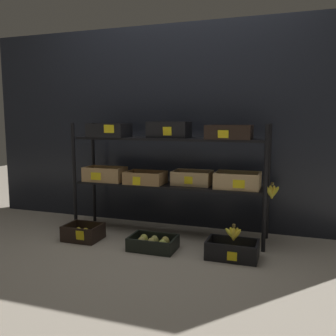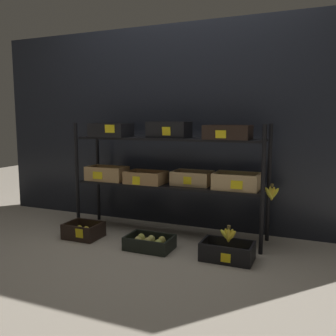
{
  "view_description": "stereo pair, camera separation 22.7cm",
  "coord_description": "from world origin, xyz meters",
  "px_view_note": "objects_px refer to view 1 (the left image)",
  "views": [
    {
      "loc": [
        1.03,
        -3.02,
        1.03
      ],
      "look_at": [
        0.0,
        0.0,
        0.6
      ],
      "focal_mm": 39.2,
      "sensor_mm": 36.0,
      "label": 1
    },
    {
      "loc": [
        1.24,
        -2.93,
        1.03
      ],
      "look_at": [
        0.0,
        0.0,
        0.6
      ],
      "focal_mm": 39.2,
      "sensor_mm": 36.0,
      "label": 2
    }
  ],
  "objects_px": {
    "display_rack": "(168,162)",
    "banana_bunch_loose": "(234,234)",
    "crate_ground_apple_gold": "(232,252)",
    "crate_ground_pear": "(153,244)",
    "crate_ground_lemon": "(83,234)"
  },
  "relations": [
    {
      "from": "display_rack",
      "to": "banana_bunch_loose",
      "type": "height_order",
      "value": "display_rack"
    },
    {
      "from": "display_rack",
      "to": "crate_ground_lemon",
      "type": "height_order",
      "value": "display_rack"
    },
    {
      "from": "display_rack",
      "to": "crate_ground_apple_gold",
      "type": "bearing_deg",
      "value": -30.9
    },
    {
      "from": "display_rack",
      "to": "crate_ground_pear",
      "type": "xyz_separation_m",
      "value": [
        0.01,
        -0.4,
        -0.6
      ]
    },
    {
      "from": "crate_ground_pear",
      "to": "display_rack",
      "type": "bearing_deg",
      "value": 91.37
    },
    {
      "from": "crate_ground_lemon",
      "to": "crate_ground_pear",
      "type": "height_order",
      "value": "crate_ground_lemon"
    },
    {
      "from": "crate_ground_pear",
      "to": "crate_ground_lemon",
      "type": "bearing_deg",
      "value": 177.28
    },
    {
      "from": "crate_ground_apple_gold",
      "to": "banana_bunch_loose",
      "type": "bearing_deg",
      "value": -26.01
    },
    {
      "from": "display_rack",
      "to": "crate_ground_apple_gold",
      "type": "relative_size",
      "value": 4.78
    },
    {
      "from": "crate_ground_pear",
      "to": "crate_ground_apple_gold",
      "type": "xyz_separation_m",
      "value": [
        0.62,
        0.02,
        0.0
      ]
    },
    {
      "from": "display_rack",
      "to": "crate_ground_pear",
      "type": "height_order",
      "value": "display_rack"
    },
    {
      "from": "display_rack",
      "to": "banana_bunch_loose",
      "type": "bearing_deg",
      "value": -30.84
    },
    {
      "from": "crate_ground_lemon",
      "to": "banana_bunch_loose",
      "type": "height_order",
      "value": "banana_bunch_loose"
    },
    {
      "from": "crate_ground_lemon",
      "to": "banana_bunch_loose",
      "type": "xyz_separation_m",
      "value": [
        1.29,
        -0.02,
        0.14
      ]
    },
    {
      "from": "display_rack",
      "to": "crate_ground_apple_gold",
      "type": "distance_m",
      "value": 0.95
    }
  ]
}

